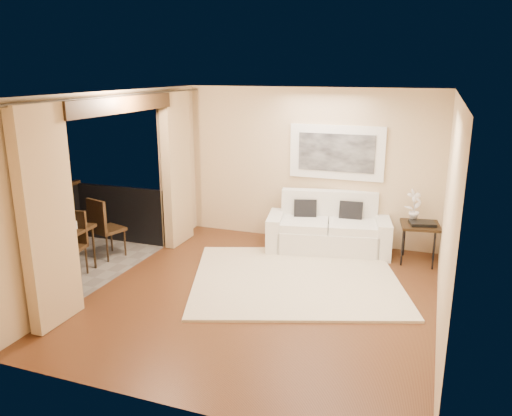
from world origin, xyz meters
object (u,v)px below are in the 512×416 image
at_px(balcony_chair_far, 102,224).
at_px(ice_bucket, 62,219).
at_px(bistro_table, 68,233).
at_px(balcony_chair_near, 71,239).
at_px(side_table, 420,227).
at_px(sofa, 328,230).
at_px(orchid, 414,205).

relative_size(balcony_chair_far, ice_bucket, 5.03).
xyz_separation_m(bistro_table, balcony_chair_near, (0.10, -0.07, -0.06)).
relative_size(side_table, ice_bucket, 3.34).
xyz_separation_m(side_table, balcony_chair_far, (-4.82, -1.57, 0.00)).
bearing_deg(side_table, ice_bucket, -156.90).
distance_m(bistro_table, ice_bucket, 0.24).
height_order(side_table, balcony_chair_near, balcony_chair_near).
distance_m(sofa, orchid, 1.47).
xyz_separation_m(balcony_chair_far, balcony_chair_near, (-0.02, -0.72, -0.02)).
height_order(sofa, balcony_chair_near, balcony_chair_near).
relative_size(side_table, balcony_chair_near, 0.68).
distance_m(sofa, balcony_chair_far, 3.74).
relative_size(sofa, side_table, 3.23).
distance_m(side_table, ice_bucket, 5.53).
xyz_separation_m(orchid, ice_bucket, (-4.96, -2.30, -0.09)).
relative_size(bistro_table, balcony_chair_near, 0.72).
relative_size(side_table, bistro_table, 0.94).
distance_m(orchid, bistro_table, 5.37).
relative_size(balcony_chair_near, ice_bucket, 4.89).
xyz_separation_m(bistro_table, ice_bucket, (-0.14, 0.05, 0.18)).
bearing_deg(balcony_chair_near, bistro_table, 139.42).
xyz_separation_m(sofa, orchid, (1.36, 0.04, 0.55)).
bearing_deg(side_table, bistro_table, -155.80).
height_order(sofa, balcony_chair_far, balcony_chair_far).
height_order(bistro_table, ice_bucket, ice_bucket).
bearing_deg(orchid, sofa, -178.43).
distance_m(sofa, bistro_table, 4.17).
bearing_deg(bistro_table, balcony_chair_near, -32.42).
bearing_deg(balcony_chair_far, orchid, -143.35).
relative_size(orchid, balcony_chair_near, 0.53).
bearing_deg(side_table, sofa, 176.46).
bearing_deg(ice_bucket, balcony_chair_far, 66.36).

